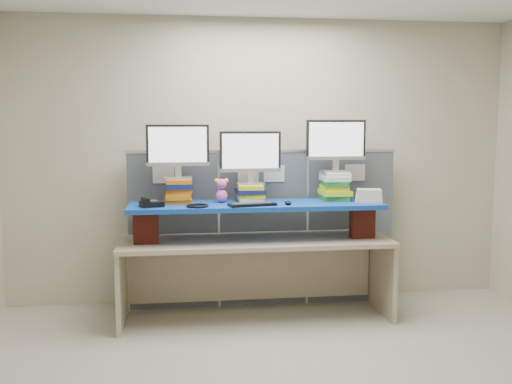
{
  "coord_description": "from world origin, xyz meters",
  "views": [
    {
      "loc": [
        -0.75,
        -3.63,
        1.78
      ],
      "look_at": [
        -0.12,
        1.37,
        1.17
      ],
      "focal_mm": 40.0,
      "sensor_mm": 36.0,
      "label": 1
    }
  ],
  "objects": [
    {
      "name": "book_stack_center",
      "position": [
        -0.16,
        1.49,
        1.15
      ],
      "size": [
        0.26,
        0.31,
        0.15
      ],
      "color": "silver",
      "rests_on": "blue_board"
    },
    {
      "name": "room",
      "position": [
        0.0,
        0.0,
        1.4
      ],
      "size": [
        5.0,
        4.0,
        2.8
      ],
      "color": "#C0B89E",
      "rests_on": "ground"
    },
    {
      "name": "brick_pier_right",
      "position": [
        0.85,
        1.33,
        0.88
      ],
      "size": [
        0.21,
        0.12,
        0.29
      ],
      "primitive_type": "cube",
      "rotation": [
        0.0,
        0.0,
        0.01
      ],
      "color": "maroon",
      "rests_on": "desk"
    },
    {
      "name": "book_stack_left",
      "position": [
        -0.81,
        1.49,
        1.18
      ],
      "size": [
        0.26,
        0.31,
        0.22
      ],
      "color": "#CF6913",
      "rests_on": "blue_board"
    },
    {
      "name": "plush_toy",
      "position": [
        -0.43,
        1.45,
        1.18
      ],
      "size": [
        0.13,
        0.1,
        0.22
      ],
      "rotation": [
        0.0,
        0.0,
        0.19
      ],
      "color": "#E657A2",
      "rests_on": "blue_board"
    },
    {
      "name": "monitor_left",
      "position": [
        -0.81,
        1.49,
        1.56
      ],
      "size": [
        0.56,
        0.16,
        0.48
      ],
      "rotation": [
        0.0,
        0.0,
        0.01
      ],
      "color": "#A0A0A5",
      "rests_on": "book_stack_left"
    },
    {
      "name": "monitor_center",
      "position": [
        -0.16,
        1.49,
        1.5
      ],
      "size": [
        0.56,
        0.16,
        0.48
      ],
      "rotation": [
        0.0,
        0.0,
        0.01
      ],
      "color": "#A0A0A5",
      "rests_on": "book_stack_center"
    },
    {
      "name": "monitor_right",
      "position": [
        0.63,
        1.5,
        1.6
      ],
      "size": [
        0.56,
        0.16,
        0.48
      ],
      "rotation": [
        0.0,
        0.0,
        0.01
      ],
      "color": "#A0A0A5",
      "rests_on": "book_stack_right"
    },
    {
      "name": "headset",
      "position": [
        -0.65,
        1.21,
        1.08
      ],
      "size": [
        0.22,
        0.22,
        0.02
      ],
      "primitive_type": "torus",
      "rotation": [
        0.0,
        0.0,
        0.16
      ],
      "color": "black",
      "rests_on": "blue_board"
    },
    {
      "name": "desk_phone",
      "position": [
        -1.04,
        1.27,
        1.1
      ],
      "size": [
        0.22,
        0.21,
        0.08
      ],
      "rotation": [
        0.0,
        0.0,
        0.32
      ],
      "color": "black",
      "rests_on": "blue_board"
    },
    {
      "name": "brick_pier_left",
      "position": [
        -1.09,
        1.32,
        0.88
      ],
      "size": [
        0.21,
        0.12,
        0.29
      ],
      "primitive_type": "cube",
      "rotation": [
        0.0,
        0.0,
        0.01
      ],
      "color": "maroon",
      "rests_on": "desk"
    },
    {
      "name": "keyboard",
      "position": [
        -0.18,
        1.21,
        1.08
      ],
      "size": [
        0.43,
        0.22,
        0.03
      ],
      "rotation": [
        0.0,
        0.0,
        0.21
      ],
      "color": "black",
      "rests_on": "blue_board"
    },
    {
      "name": "binder_stack",
      "position": [
        0.9,
        1.32,
        1.12
      ],
      "size": [
        0.29,
        0.26,
        0.12
      ],
      "rotation": [
        0.0,
        0.0,
        -0.3
      ],
      "color": "beige",
      "rests_on": "blue_board"
    },
    {
      "name": "book_stack_right",
      "position": [
        0.63,
        1.5,
        1.19
      ],
      "size": [
        0.26,
        0.32,
        0.26
      ],
      "color": "#217C2A",
      "rests_on": "blue_board"
    },
    {
      "name": "cubicle_partition",
      "position": [
        -0.0,
        1.78,
        0.77
      ],
      "size": [
        2.6,
        0.06,
        1.53
      ],
      "color": "#4B5058",
      "rests_on": "ground"
    },
    {
      "name": "mouse",
      "position": [
        0.14,
        1.25,
        1.09
      ],
      "size": [
        0.07,
        0.11,
        0.03
      ],
      "primitive_type": "ellipsoid",
      "rotation": [
        0.0,
        0.0,
        -0.13
      ],
      "color": "black",
      "rests_on": "blue_board"
    },
    {
      "name": "desk",
      "position": [
        -0.12,
        1.37,
        0.59
      ],
      "size": [
        2.44,
        0.72,
        0.74
      ],
      "rotation": [
        0.0,
        0.0,
        0.01
      ],
      "color": "tan",
      "rests_on": "ground"
    },
    {
      "name": "blue_board",
      "position": [
        -0.12,
        1.37,
        1.05
      ],
      "size": [
        2.26,
        0.58,
        0.04
      ],
      "primitive_type": "cube",
      "rotation": [
        0.0,
        0.0,
        0.01
      ],
      "color": "navy",
      "rests_on": "brick_pier_left"
    }
  ]
}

